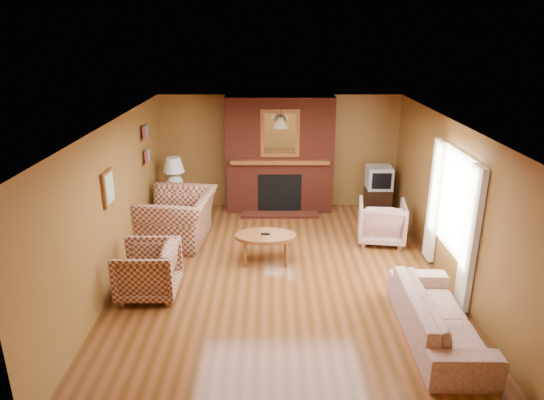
{
  "coord_description": "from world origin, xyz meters",
  "views": [
    {
      "loc": [
        -0.17,
        -6.77,
        3.66
      ],
      "look_at": [
        -0.16,
        0.6,
        1.05
      ],
      "focal_mm": 32.0,
      "sensor_mm": 36.0,
      "label": 1
    }
  ],
  "objects_px": {
    "plaid_loveseat": "(178,218)",
    "tv_stand": "(377,200)",
    "table_lamp": "(174,172)",
    "floral_armchair": "(382,221)",
    "floral_sofa": "(439,316)",
    "crt_tv": "(379,178)",
    "fireplace": "(280,156)",
    "coffee_table": "(265,238)",
    "side_table": "(176,205)",
    "plaid_armchair": "(148,270)"
  },
  "relations": [
    {
      "from": "floral_armchair",
      "to": "side_table",
      "type": "distance_m",
      "value": 4.07
    },
    {
      "from": "fireplace",
      "to": "coffee_table",
      "type": "distance_m",
      "value": 2.6
    },
    {
      "from": "plaid_armchair",
      "to": "floral_sofa",
      "type": "relative_size",
      "value": 0.42
    },
    {
      "from": "fireplace",
      "to": "coffee_table",
      "type": "relative_size",
      "value": 2.39
    },
    {
      "from": "floral_armchair",
      "to": "table_lamp",
      "type": "distance_m",
      "value": 4.12
    },
    {
      "from": "plaid_loveseat",
      "to": "table_lamp",
      "type": "bearing_deg",
      "value": -161.68
    },
    {
      "from": "floral_armchair",
      "to": "coffee_table",
      "type": "xyz_separation_m",
      "value": [
        -2.09,
        -0.82,
        0.05
      ]
    },
    {
      "from": "table_lamp",
      "to": "plaid_loveseat",
      "type": "bearing_deg",
      "value": -77.24
    },
    {
      "from": "crt_tv",
      "to": "coffee_table",
      "type": "bearing_deg",
      "value": -135.48
    },
    {
      "from": "floral_sofa",
      "to": "crt_tv",
      "type": "xyz_separation_m",
      "value": [
        0.15,
        4.39,
        0.47
      ]
    },
    {
      "from": "table_lamp",
      "to": "crt_tv",
      "type": "relative_size",
      "value": 1.35
    },
    {
      "from": "plaid_loveseat",
      "to": "coffee_table",
      "type": "height_order",
      "value": "plaid_loveseat"
    },
    {
      "from": "side_table",
      "to": "floral_sofa",
      "type": "bearing_deg",
      "value": -45.36
    },
    {
      "from": "plaid_loveseat",
      "to": "floral_sofa",
      "type": "bearing_deg",
      "value": 57.4
    },
    {
      "from": "plaid_loveseat",
      "to": "floral_sofa",
      "type": "distance_m",
      "value": 4.77
    },
    {
      "from": "coffee_table",
      "to": "floral_armchair",
      "type": "bearing_deg",
      "value": 21.53
    },
    {
      "from": "plaid_armchair",
      "to": "coffee_table",
      "type": "xyz_separation_m",
      "value": [
        1.68,
        1.07,
        0.04
      ]
    },
    {
      "from": "floral_sofa",
      "to": "tv_stand",
      "type": "bearing_deg",
      "value": -1.37
    },
    {
      "from": "table_lamp",
      "to": "crt_tv",
      "type": "xyz_separation_m",
      "value": [
        4.15,
        0.34,
        -0.21
      ]
    },
    {
      "from": "tv_stand",
      "to": "coffee_table",
      "type": "bearing_deg",
      "value": -136.0
    },
    {
      "from": "floral_armchair",
      "to": "floral_sofa",
      "type": "bearing_deg",
      "value": 100.48
    },
    {
      "from": "side_table",
      "to": "crt_tv",
      "type": "distance_m",
      "value": 4.19
    },
    {
      "from": "plaid_armchair",
      "to": "side_table",
      "type": "relative_size",
      "value": 1.43
    },
    {
      "from": "fireplace",
      "to": "tv_stand",
      "type": "bearing_deg",
      "value": -5.15
    },
    {
      "from": "plaid_loveseat",
      "to": "table_lamp",
      "type": "height_order",
      "value": "table_lamp"
    },
    {
      "from": "plaid_loveseat",
      "to": "floral_sofa",
      "type": "relative_size",
      "value": 0.68
    },
    {
      "from": "floral_armchair",
      "to": "table_lamp",
      "type": "height_order",
      "value": "table_lamp"
    },
    {
      "from": "coffee_table",
      "to": "table_lamp",
      "type": "relative_size",
      "value": 1.47
    },
    {
      "from": "crt_tv",
      "to": "floral_sofa",
      "type": "bearing_deg",
      "value": -91.95
    },
    {
      "from": "side_table",
      "to": "tv_stand",
      "type": "relative_size",
      "value": 1.12
    },
    {
      "from": "fireplace",
      "to": "floral_armchair",
      "type": "height_order",
      "value": "fireplace"
    },
    {
      "from": "tv_stand",
      "to": "floral_armchair",
      "type": "bearing_deg",
      "value": -99.62
    },
    {
      "from": "table_lamp",
      "to": "crt_tv",
      "type": "distance_m",
      "value": 4.17
    },
    {
      "from": "floral_sofa",
      "to": "floral_armchair",
      "type": "height_order",
      "value": "floral_armchair"
    },
    {
      "from": "plaid_loveseat",
      "to": "tv_stand",
      "type": "relative_size",
      "value": 2.58
    },
    {
      "from": "plaid_loveseat",
      "to": "side_table",
      "type": "xyz_separation_m",
      "value": [
        -0.25,
        1.1,
        -0.15
      ]
    },
    {
      "from": "tv_stand",
      "to": "crt_tv",
      "type": "height_order",
      "value": "crt_tv"
    },
    {
      "from": "floral_armchair",
      "to": "table_lamp",
      "type": "relative_size",
      "value": 1.23
    },
    {
      "from": "plaid_loveseat",
      "to": "side_table",
      "type": "relative_size",
      "value": 2.31
    },
    {
      "from": "coffee_table",
      "to": "table_lamp",
      "type": "xyz_separation_m",
      "value": [
        -1.83,
        1.94,
        0.55
      ]
    },
    {
      "from": "floral_armchair",
      "to": "crt_tv",
      "type": "bearing_deg",
      "value": -90.19
    },
    {
      "from": "floral_sofa",
      "to": "crt_tv",
      "type": "height_order",
      "value": "crt_tv"
    },
    {
      "from": "fireplace",
      "to": "side_table",
      "type": "xyz_separation_m",
      "value": [
        -2.1,
        -0.53,
        -0.88
      ]
    },
    {
      "from": "fireplace",
      "to": "side_table",
      "type": "relative_size",
      "value": 4.0
    },
    {
      "from": "floral_armchair",
      "to": "crt_tv",
      "type": "xyz_separation_m",
      "value": [
        0.23,
        1.46,
        0.39
      ]
    },
    {
      "from": "plaid_loveseat",
      "to": "crt_tv",
      "type": "xyz_separation_m",
      "value": [
        3.9,
        1.45,
        0.32
      ]
    },
    {
      "from": "fireplace",
      "to": "floral_armchair",
      "type": "xyz_separation_m",
      "value": [
        1.82,
        -1.65,
        -0.8
      ]
    },
    {
      "from": "fireplace",
      "to": "crt_tv",
      "type": "relative_size",
      "value": 4.73
    },
    {
      "from": "coffee_table",
      "to": "side_table",
      "type": "height_order",
      "value": "side_table"
    },
    {
      "from": "plaid_loveseat",
      "to": "table_lamp",
      "type": "xyz_separation_m",
      "value": [
        -0.25,
        1.1,
        0.53
      ]
    }
  ]
}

